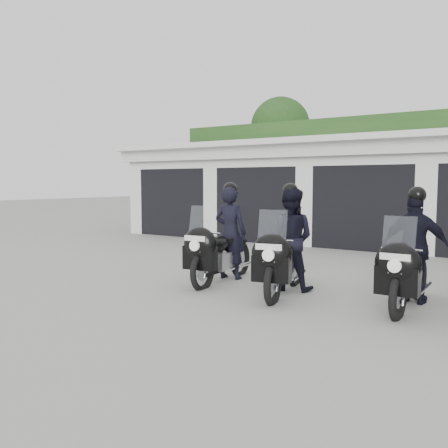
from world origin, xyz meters
The scene contains 6 objects.
ground centered at (0.00, 0.00, 0.00)m, with size 80.00×80.00×0.00m, color gray.
garage_block centered at (0.00, 8.06, 1.42)m, with size 16.40×6.80×2.96m.
background_vegetation centered at (0.37, 12.92, 2.77)m, with size 20.00×3.90×5.80m.
police_bike_a centered at (-0.92, 0.37, 0.72)m, with size 0.71×2.09×1.82m.
police_bike_b centered at (0.40, 0.23, 0.76)m, with size 0.98×2.05×1.80m.
police_bike_c centered at (2.26, 0.42, 0.74)m, with size 0.96×2.01×1.75m.
Camera 1 is at (3.62, -6.62, 1.76)m, focal length 38.00 mm.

